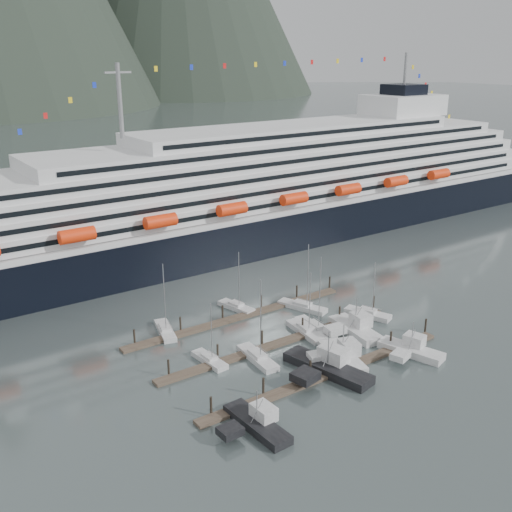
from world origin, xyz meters
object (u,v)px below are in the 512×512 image
object	(u,v)px
trawler_b	(342,356)
trawler_c	(327,367)
sailboat_d	(315,328)
sailboat_h	(368,314)
sailboat_a	(210,360)
cruise_ship	(268,195)
trawler_a	(256,423)
sailboat_g	(302,307)
trawler_d	(411,350)
sailboat_f	(236,307)
sailboat_b	(257,358)
sailboat_e	(165,331)
trawler_e	(355,329)
sailboat_c	(306,331)

from	to	relation	value
trawler_b	trawler_c	bearing A→B (deg)	122.59
trawler_b	sailboat_d	bearing A→B (deg)	-2.99
sailboat_d	sailboat_h	xyz separation A→B (m)	(12.46, -0.94, -0.01)
trawler_b	sailboat_a	bearing A→B (deg)	71.85
cruise_ship	trawler_a	world-z (taller)	cruise_ship
sailboat_g	trawler_b	bearing A→B (deg)	136.30
cruise_ship	trawler_d	bearing A→B (deg)	-105.78
sailboat_f	sailboat_g	distance (m)	13.16
sailboat_b	sailboat_e	size ratio (longest dim) A/B	1.07
trawler_d	trawler_e	xyz separation A→B (m)	(-2.24, 11.23, 0.09)
sailboat_g	cruise_ship	bearing A→B (deg)	-49.49
cruise_ship	sailboat_a	world-z (taller)	cruise_ship
cruise_ship	sailboat_a	xyz separation A→B (m)	(-48.44, -50.57, -11.65)
cruise_ship	sailboat_b	world-z (taller)	cruise_ship
sailboat_g	sailboat_c	bearing A→B (deg)	122.48
sailboat_a	trawler_e	bearing A→B (deg)	-106.23
sailboat_b	sailboat_d	size ratio (longest dim) A/B	1.00
cruise_ship	sailboat_d	size ratio (longest dim) A/B	13.97
cruise_ship	sailboat_h	bearing A→B (deg)	-105.02
trawler_b	trawler_e	size ratio (longest dim) A/B	0.99
sailboat_a	sailboat_h	xyz separation A→B (m)	(34.40, -1.77, 0.02)
sailboat_b	sailboat_c	world-z (taller)	sailboat_b
sailboat_d	trawler_c	distance (m)	15.12
sailboat_f	trawler_b	xyz separation A→B (m)	(2.67, -27.81, 0.52)
trawler_a	sailboat_a	bearing A→B (deg)	-14.63
trawler_e	cruise_ship	bearing A→B (deg)	-13.51
trawler_b	sailboat_e	bearing A→B (deg)	51.93
sailboat_c	sailboat_h	xyz separation A→B (m)	(14.60, -0.96, -0.01)
sailboat_f	sailboat_a	bearing A→B (deg)	122.80
cruise_ship	sailboat_d	world-z (taller)	cruise_ship
cruise_ship	sailboat_h	size ratio (longest dim) A/B	18.08
trawler_b	trawler_c	distance (m)	4.54
sailboat_c	sailboat_g	xyz separation A→B (m)	(6.42, 8.94, 0.00)
trawler_b	cruise_ship	bearing A→B (deg)	-9.96
sailboat_d	sailboat_f	size ratio (longest dim) A/B	1.20
cruise_ship	trawler_c	world-z (taller)	cruise_ship
sailboat_e	trawler_b	world-z (taller)	sailboat_e
cruise_ship	trawler_b	world-z (taller)	cruise_ship
trawler_c	trawler_e	distance (m)	15.47
sailboat_h	trawler_d	distance (m)	16.04
trawler_a	sailboat_g	bearing A→B (deg)	-50.40
sailboat_a	sailboat_c	xyz separation A→B (m)	(19.80, -0.81, 0.03)
trawler_a	sailboat_h	bearing A→B (deg)	-68.03
sailboat_a	sailboat_c	world-z (taller)	sailboat_c
trawler_c	sailboat_b	bearing A→B (deg)	22.88
sailboat_d	sailboat_f	xyz separation A→B (m)	(-6.55, 16.45, -0.01)
sailboat_a	sailboat_d	world-z (taller)	sailboat_d
sailboat_c	sailboat_f	xyz separation A→B (m)	(-4.41, 16.43, -0.01)
sailboat_b	sailboat_c	size ratio (longest dim) A/B	1.20
sailboat_e	sailboat_h	xyz separation A→B (m)	(35.44, -15.81, -0.00)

